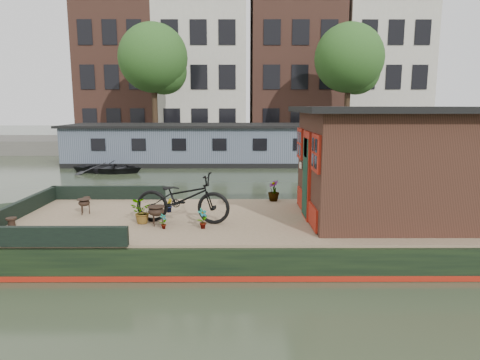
{
  "coord_description": "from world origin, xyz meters",
  "views": [
    {
      "loc": [
        -1.06,
        -9.15,
        3.08
      ],
      "look_at": [
        -1.02,
        0.5,
        1.41
      ],
      "focal_mm": 32.0,
      "sensor_mm": 36.0,
      "label": 1
    }
  ],
  "objects_px": {
    "potted_plant_a": "(203,219)",
    "brazier_rear": "(84,206)",
    "dinghy": "(109,165)",
    "brazier_front": "(156,216)",
    "bicycle": "(183,198)",
    "cabin": "(388,162)"
  },
  "relations": [
    {
      "from": "potted_plant_a",
      "to": "brazier_rear",
      "type": "xyz_separation_m",
      "value": [
        -2.79,
        1.19,
        -0.03
      ]
    },
    {
      "from": "potted_plant_a",
      "to": "dinghy",
      "type": "distance_m",
      "value": 12.82
    },
    {
      "from": "brazier_front",
      "to": "dinghy",
      "type": "xyz_separation_m",
      "value": [
        -4.39,
        11.36,
        -0.51
      ]
    },
    {
      "from": "potted_plant_a",
      "to": "brazier_front",
      "type": "relative_size",
      "value": 1.04
    },
    {
      "from": "bicycle",
      "to": "brazier_front",
      "type": "distance_m",
      "value": 0.65
    },
    {
      "from": "cabin",
      "to": "dinghy",
      "type": "xyz_separation_m",
      "value": [
        -9.33,
        10.77,
        -1.54
      ]
    },
    {
      "from": "cabin",
      "to": "bicycle",
      "type": "bearing_deg",
      "value": -174.9
    },
    {
      "from": "bicycle",
      "to": "cabin",
      "type": "bearing_deg",
      "value": -76.88
    },
    {
      "from": "cabin",
      "to": "potted_plant_a",
      "type": "distance_m",
      "value": 4.18
    },
    {
      "from": "bicycle",
      "to": "brazier_rear",
      "type": "bearing_deg",
      "value": 80.71
    },
    {
      "from": "bicycle",
      "to": "brazier_rear",
      "type": "distance_m",
      "value": 2.48
    },
    {
      "from": "brazier_front",
      "to": "brazier_rear",
      "type": "xyz_separation_m",
      "value": [
        -1.82,
        0.93,
        -0.02
      ]
    },
    {
      "from": "potted_plant_a",
      "to": "brazier_rear",
      "type": "bearing_deg",
      "value": 156.97
    },
    {
      "from": "bicycle",
      "to": "potted_plant_a",
      "type": "bearing_deg",
      "value": -127.26
    },
    {
      "from": "brazier_rear",
      "to": "dinghy",
      "type": "distance_m",
      "value": 10.76
    },
    {
      "from": "brazier_rear",
      "to": "cabin",
      "type": "bearing_deg",
      "value": -2.84
    },
    {
      "from": "potted_plant_a",
      "to": "bicycle",
      "type": "bearing_deg",
      "value": 134.72
    },
    {
      "from": "cabin",
      "to": "brazier_front",
      "type": "relative_size",
      "value": 9.96
    },
    {
      "from": "brazier_front",
      "to": "dinghy",
      "type": "height_order",
      "value": "brazier_front"
    },
    {
      "from": "cabin",
      "to": "potted_plant_a",
      "type": "xyz_separation_m",
      "value": [
        -3.96,
        -0.85,
        -1.02
      ]
    },
    {
      "from": "brazier_front",
      "to": "brazier_rear",
      "type": "distance_m",
      "value": 2.04
    },
    {
      "from": "brazier_front",
      "to": "dinghy",
      "type": "relative_size",
      "value": 0.12
    }
  ]
}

